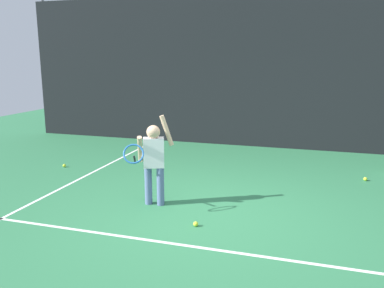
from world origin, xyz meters
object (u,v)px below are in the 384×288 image
(tennis_ball_1, at_px, (365,179))
(tennis_ball_4, at_px, (196,224))
(tennis_ball_5, at_px, (64,166))
(tennis_player, at_px, (153,158))

(tennis_ball_1, bearing_deg, tennis_ball_4, -130.10)
(tennis_ball_5, bearing_deg, tennis_player, -28.88)
(tennis_ball_4, height_order, tennis_ball_5, same)
(tennis_ball_1, bearing_deg, tennis_ball_5, -171.85)
(tennis_ball_1, relative_size, tennis_ball_4, 1.00)
(tennis_player, distance_m, tennis_ball_5, 2.98)
(tennis_ball_1, relative_size, tennis_ball_5, 1.00)
(tennis_ball_4, relative_size, tennis_ball_5, 1.00)
(tennis_ball_4, bearing_deg, tennis_player, 145.44)
(tennis_player, relative_size, tennis_ball_4, 20.46)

